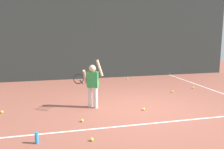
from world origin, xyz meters
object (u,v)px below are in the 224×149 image
object	(u,v)px
tennis_ball_5	(92,139)
tennis_player	(92,82)
tennis_ball_4	(82,120)
tennis_ball_1	(127,78)
tennis_ball_0	(173,91)
tennis_ball_2	(193,88)
tennis_ball_6	(144,109)
tennis_ball_3	(2,112)
water_bottle	(37,138)

from	to	relation	value
tennis_ball_5	tennis_player	bearing A→B (deg)	79.96
tennis_player	tennis_ball_4	size ratio (longest dim) A/B	20.46
tennis_ball_1	tennis_ball_4	bearing A→B (deg)	-118.89
tennis_ball_0	tennis_ball_2	xyz separation A→B (m)	(1.04, 0.36, 0.00)
tennis_ball_5	tennis_ball_6	world-z (taller)	same
tennis_ball_1	tennis_ball_3	world-z (taller)	same
tennis_ball_4	tennis_ball_3	bearing A→B (deg)	149.70
tennis_player	water_bottle	xyz separation A→B (m)	(-1.40, -1.97, -0.62)
tennis_ball_1	tennis_ball_5	world-z (taller)	same
tennis_ball_1	tennis_ball_4	distance (m)	5.53
water_bottle	tennis_ball_1	bearing A→B (deg)	57.71
tennis_ball_3	tennis_ball_6	xyz separation A→B (m)	(3.67, -0.69, 0.00)
tennis_ball_3	tennis_ball_5	distance (m)	2.99
tennis_player	water_bottle	size ratio (longest dim) A/B	6.14
tennis_ball_3	tennis_ball_2	bearing A→B (deg)	11.58
water_bottle	tennis_ball_1	xyz separation A→B (m)	(3.65, 5.77, -0.08)
tennis_ball_0	tennis_ball_6	size ratio (longest dim) A/B	1.00
tennis_ball_1	tennis_ball_5	size ratio (longest dim) A/B	1.00
tennis_player	tennis_ball_1	distance (m)	4.47
water_bottle	tennis_ball_2	xyz separation A→B (m)	(5.46, 3.39, -0.08)
tennis_ball_0	tennis_ball_6	bearing A→B (deg)	-136.37
water_bottle	tennis_ball_6	size ratio (longest dim) A/B	3.33
tennis_player	tennis_ball_4	world-z (taller)	tennis_player
water_bottle	tennis_ball_5	world-z (taller)	water_bottle
tennis_player	tennis_ball_6	world-z (taller)	tennis_player
tennis_player	tennis_ball_2	size ratio (longest dim) A/B	20.46
tennis_player	tennis_ball_5	xyz separation A→B (m)	(-0.38, -2.12, -0.69)
tennis_player	tennis_ball_0	distance (m)	3.28
tennis_player	tennis_ball_3	xyz separation A→B (m)	(-2.37, 0.10, -0.69)
tennis_ball_5	tennis_ball_3	bearing A→B (deg)	131.90
tennis_ball_2	tennis_ball_4	distance (m)	5.11
tennis_ball_0	tennis_ball_3	world-z (taller)	same
tennis_player	tennis_ball_5	bearing A→B (deg)	-75.50
tennis_ball_0	tennis_ball_4	xyz separation A→B (m)	(-3.45, -2.09, 0.00)
tennis_player	tennis_ball_1	xyz separation A→B (m)	(2.24, 3.80, -0.69)
tennis_ball_4	tennis_ball_5	bearing A→B (deg)	-87.41
tennis_ball_1	tennis_player	bearing A→B (deg)	-120.56
tennis_player	tennis_ball_6	xyz separation A→B (m)	(1.30, -0.59, -0.69)
tennis_ball_1	tennis_ball_6	size ratio (longest dim) A/B	1.00
tennis_ball_1	tennis_ball_2	distance (m)	3.00
water_bottle	tennis_ball_5	size ratio (longest dim) A/B	3.33
tennis_ball_4	tennis_ball_1	bearing A→B (deg)	61.11
tennis_ball_0	tennis_ball_6	world-z (taller)	same
tennis_ball_0	tennis_ball_3	distance (m)	5.48
water_bottle	tennis_player	bearing A→B (deg)	54.55
tennis_ball_0	tennis_ball_4	world-z (taller)	same
tennis_ball_2	tennis_ball_3	size ratio (longest dim) A/B	1.00
tennis_ball_2	tennis_ball_5	world-z (taller)	same
tennis_ball_4	tennis_ball_6	xyz separation A→B (m)	(1.72, 0.45, 0.00)
tennis_ball_1	tennis_ball_4	size ratio (longest dim) A/B	1.00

